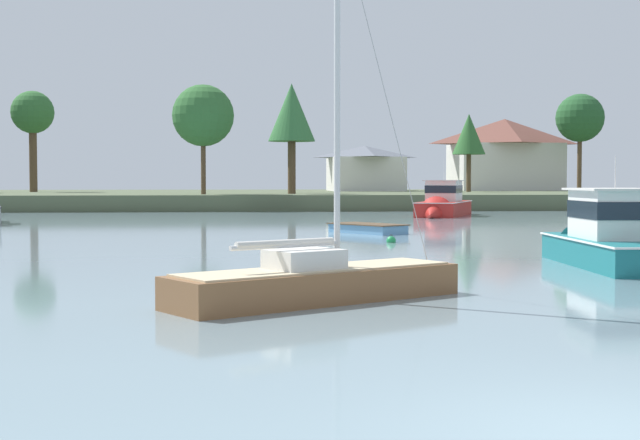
# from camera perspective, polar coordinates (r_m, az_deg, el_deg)

# --- Properties ---
(ground_plane) EXTENTS (400.00, 400.00, 0.00)m
(ground_plane) POSITION_cam_1_polar(r_m,az_deg,el_deg) (9.51, 18.41, -12.60)
(ground_plane) COLOR gray
(far_shore_bank) EXTENTS (162.15, 43.11, 1.30)m
(far_shore_bank) POSITION_cam_1_polar(r_m,az_deg,el_deg) (91.96, -3.01, 1.40)
(far_shore_bank) COLOR #4C563D
(far_shore_bank) RESTS_ON ground
(sailboat_wood) EXTENTS (6.32, 4.79, 8.58)m
(sailboat_wood) POSITION_cam_1_polar(r_m,az_deg,el_deg) (18.31, -0.22, -4.57)
(sailboat_wood) COLOR brown
(sailboat_wood) RESTS_ON ground
(cruiser_red) EXTENTS (5.95, 9.47, 4.95)m
(cruiser_red) POSITION_cam_1_polar(r_m,az_deg,el_deg) (62.08, 7.71, 0.75)
(cruiser_red) COLOR #B2231E
(cruiser_red) RESTS_ON ground
(dinghy_skyblue) EXTENTS (3.66, 4.14, 0.61)m
(dinghy_skyblue) POSITION_cam_1_polar(r_m,az_deg,el_deg) (41.96, 3.03, -0.63)
(dinghy_skyblue) COLOR #669ECC
(dinghy_skyblue) RESTS_ON ground
(cruiser_teal) EXTENTS (2.85, 7.62, 4.05)m
(cruiser_teal) POSITION_cam_1_polar(r_m,az_deg,el_deg) (27.68, 17.65, -1.56)
(cruiser_teal) COLOR #196B70
(cruiser_teal) RESTS_ON ground
(mooring_buoy_green) EXTENTS (0.38, 0.38, 0.43)m
(mooring_buoy_green) POSITION_cam_1_polar(r_m,az_deg,el_deg) (35.77, 4.52, -1.31)
(mooring_buoy_green) COLOR #1E8C47
(mooring_buoy_green) RESTS_ON ground
(shore_tree_inland_b) EXTENTS (4.06, 4.06, 9.47)m
(shore_tree_inland_b) POSITION_cam_1_polar(r_m,az_deg,el_deg) (77.78, -1.81, 6.73)
(shore_tree_inland_b) COLOR brown
(shore_tree_inland_b) RESTS_ON far_shore_bank
(shore_tree_right) EXTENTS (5.10, 5.10, 9.06)m
(shore_tree_right) POSITION_cam_1_polar(r_m,az_deg,el_deg) (75.33, -7.41, 6.56)
(shore_tree_right) COLOR brown
(shore_tree_right) RESTS_ON far_shore_bank
(shore_tree_left) EXTENTS (3.32, 3.32, 7.84)m
(shore_tree_left) POSITION_cam_1_polar(r_m,az_deg,el_deg) (92.10, 9.40, 5.34)
(shore_tree_left) COLOR brown
(shore_tree_left) RESTS_ON far_shore_bank
(shore_tree_center_right) EXTENTS (4.22, 4.22, 10.02)m
(shore_tree_center_right) POSITION_cam_1_polar(r_m,az_deg,el_deg) (94.22, -17.73, 6.38)
(shore_tree_center_right) COLOR brown
(shore_tree_center_right) RESTS_ON far_shore_bank
(shore_tree_left_mid) EXTENTS (5.14, 5.14, 10.40)m
(shore_tree_left_mid) POSITION_cam_1_polar(r_m,az_deg,el_deg) (100.72, 16.13, 6.20)
(shore_tree_left_mid) COLOR brown
(shore_tree_left_mid) RESTS_ON far_shore_bank
(cottage_near_water) EXTENTS (12.60, 9.05, 8.19)m
(cottage_near_water) POSITION_cam_1_polar(r_m,az_deg,el_deg) (105.77, 11.60, 4.15)
(cottage_near_water) COLOR silver
(cottage_near_water) RESTS_ON far_shore_bank
(cottage_eastern) EXTENTS (8.29, 10.03, 4.96)m
(cottage_eastern) POSITION_cam_1_polar(r_m,az_deg,el_deg) (99.66, 2.86, 3.33)
(cottage_eastern) COLOR silver
(cottage_eastern) RESTS_ON far_shore_bank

